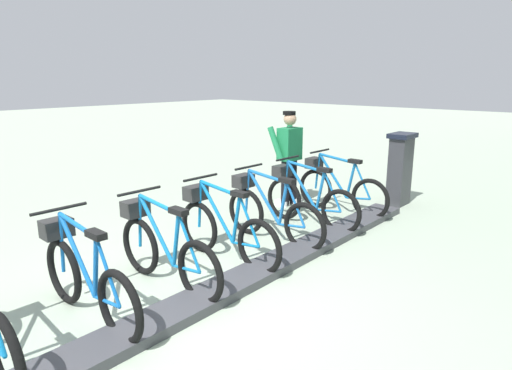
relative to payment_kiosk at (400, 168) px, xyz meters
The scene contains 10 objects.
ground_plane 5.02m from the payment_kiosk, 90.61° to the left, with size 60.00×60.00×0.00m, color #ADBDA5.
dock_rail_base 5.02m from the payment_kiosk, 90.61° to the left, with size 0.44×8.92×0.10m, color #47474C.
payment_kiosk is the anchor object (origin of this frame).
bike_docked_0 1.28m from the payment_kiosk, 62.94° to the left, with size 1.72×0.54×1.02m.
bike_docked_1 2.11m from the payment_kiosk, 74.21° to the left, with size 1.72×0.54×1.02m.
bike_docked_2 2.99m from the payment_kiosk, 78.93° to the left, with size 1.72×0.54×1.02m.
bike_docked_3 3.88m from the payment_kiosk, 81.50° to the left, with size 1.72×0.54×1.02m.
bike_docked_4 4.77m from the payment_kiosk, 83.10° to the left, with size 1.72×0.54×1.02m.
bike_docked_5 5.66m from the payment_kiosk, 84.20° to the left, with size 1.72×0.54×1.02m.
worker_near_rack 1.98m from the payment_kiosk, 42.64° to the left, with size 0.47×0.63×1.66m.
Camera 1 is at (-3.06, 2.44, 2.22)m, focal length 31.00 mm.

